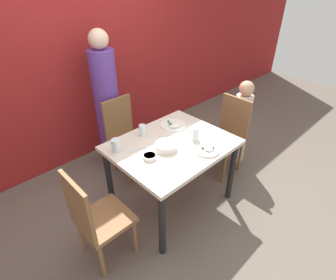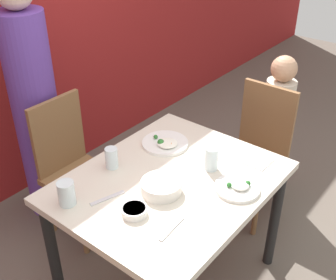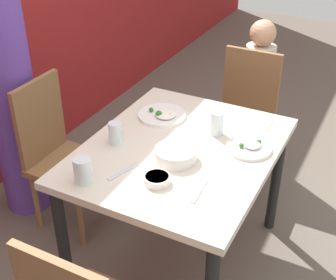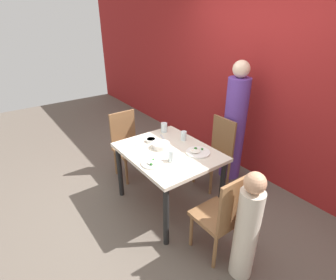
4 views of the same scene
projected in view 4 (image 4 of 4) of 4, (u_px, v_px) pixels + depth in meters
ground_plane at (168, 203)px, 3.31m from camera, size 10.00×10.00×0.00m
wall_back at (257, 80)px, 3.50m from camera, size 10.00×0.06×2.70m
dining_table at (168, 158)px, 3.02m from camera, size 1.12×0.91×0.76m
chair_adult_spot at (217, 151)px, 3.51m from camera, size 0.40×0.40×0.93m
chair_child_spot at (223, 214)px, 2.42m from camera, size 0.40×0.40×0.93m
chair_empty_left at (127, 143)px, 3.72m from camera, size 0.40×0.40×0.93m
person_adult at (235, 126)px, 3.55m from camera, size 0.29×0.29×1.65m
person_child at (247, 229)px, 2.21m from camera, size 0.20×0.20×1.09m
bowl_curry at (161, 145)px, 3.02m from camera, size 0.20×0.20×0.06m
plate_rice_adult at (197, 152)px, 2.92m from camera, size 0.27×0.27×0.06m
plate_rice_child at (152, 163)px, 2.70m from camera, size 0.23×0.23×0.05m
bowl_rice_small at (151, 140)px, 3.17m from camera, size 0.12×0.12×0.04m
glass_water_tall at (164, 127)px, 3.42m from camera, size 0.08×0.08×0.12m
glass_water_short at (184, 136)px, 3.19m from camera, size 0.07×0.07×0.12m
glass_water_center at (172, 156)px, 2.74m from camera, size 0.07×0.07×0.13m
napkin_folded at (172, 175)px, 2.53m from camera, size 0.14×0.14×0.01m
fork_steel at (163, 138)px, 3.27m from camera, size 0.18×0.07×0.01m
spoon_steel at (138, 147)px, 3.06m from camera, size 0.18×0.03×0.01m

